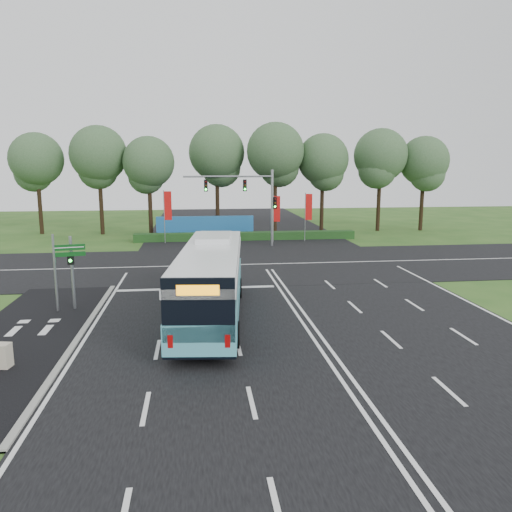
% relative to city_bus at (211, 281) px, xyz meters
% --- Properties ---
extents(ground, '(120.00, 120.00, 0.00)m').
position_rel_city_bus_xyz_m(ground, '(4.26, 0.85, -1.89)').
color(ground, '#29521B').
rests_on(ground, ground).
extents(road_main, '(20.00, 120.00, 0.04)m').
position_rel_city_bus_xyz_m(road_main, '(4.26, 0.85, -1.87)').
color(road_main, black).
rests_on(road_main, ground).
extents(road_cross, '(120.00, 14.00, 0.05)m').
position_rel_city_bus_xyz_m(road_cross, '(4.26, 12.85, -1.86)').
color(road_cross, black).
rests_on(road_cross, ground).
extents(bike_path, '(5.00, 18.00, 0.06)m').
position_rel_city_bus_xyz_m(bike_path, '(-8.24, -2.15, -1.86)').
color(bike_path, black).
rests_on(bike_path, ground).
extents(kerb_strip, '(0.25, 18.00, 0.12)m').
position_rel_city_bus_xyz_m(kerb_strip, '(-5.84, -2.15, -1.83)').
color(kerb_strip, gray).
rests_on(kerb_strip, ground).
extents(city_bus, '(4.04, 13.28, 3.75)m').
position_rel_city_bus_xyz_m(city_bus, '(0.00, 0.00, 0.00)').
color(city_bus, '#54B2C3').
rests_on(city_bus, ground).
extents(pedestrian_signal, '(0.32, 0.43, 3.86)m').
position_rel_city_bus_xyz_m(pedestrian_signal, '(-7.07, 2.28, 0.22)').
color(pedestrian_signal, gray).
rests_on(pedestrian_signal, ground).
extents(street_sign, '(1.54, 0.41, 4.03)m').
position_rel_city_bus_xyz_m(street_sign, '(-7.48, 2.01, 0.65)').
color(street_sign, gray).
rests_on(street_sign, ground).
extents(utility_cabinet, '(0.66, 0.58, 0.97)m').
position_rel_city_bus_xyz_m(utility_cabinet, '(-7.89, -5.34, -1.41)').
color(utility_cabinet, beige).
rests_on(utility_cabinet, ground).
extents(banner_flag_left, '(0.75, 0.08, 5.09)m').
position_rel_city_bus_xyz_m(banner_flag_left, '(-3.40, 24.08, 1.40)').
color(banner_flag_left, gray).
rests_on(banner_flag_left, ground).
extents(banner_flag_mid, '(0.67, 0.18, 4.58)m').
position_rel_city_bus_xyz_m(banner_flag_mid, '(6.96, 23.53, 1.10)').
color(banner_flag_mid, gray).
rests_on(banner_flag_mid, ground).
extents(banner_flag_right, '(0.70, 0.13, 4.76)m').
position_rel_city_bus_xyz_m(banner_flag_right, '(10.15, 23.81, 1.21)').
color(banner_flag_right, gray).
rests_on(banner_flag_right, ground).
extents(traffic_light_gantry, '(8.41, 0.28, 7.00)m').
position_rel_city_bus_xyz_m(traffic_light_gantry, '(4.46, 21.35, 2.77)').
color(traffic_light_gantry, gray).
rests_on(traffic_light_gantry, ground).
extents(hedge, '(22.00, 1.20, 0.80)m').
position_rel_city_bus_xyz_m(hedge, '(4.26, 25.35, -1.49)').
color(hedge, '#163613').
rests_on(hedge, ground).
extents(blue_hoarding, '(10.00, 0.30, 2.20)m').
position_rel_city_bus_xyz_m(blue_hoarding, '(0.26, 27.85, -0.79)').
color(blue_hoarding, '#1E61A3').
rests_on(blue_hoarding, ground).
extents(eucalyptus_row, '(47.88, 8.13, 11.95)m').
position_rel_city_bus_xyz_m(eucalyptus_row, '(4.28, 31.14, 6.41)').
color(eucalyptus_row, black).
rests_on(eucalyptus_row, ground).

